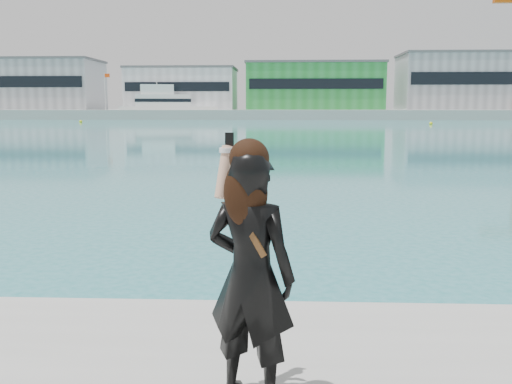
% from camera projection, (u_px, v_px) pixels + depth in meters
% --- Properties ---
extents(far_quay, '(320.00, 40.00, 2.00)m').
position_uv_depth(far_quay, '(278.00, 114.00, 132.64)').
color(far_quay, '#9E9E99').
rests_on(far_quay, ground).
extents(warehouse_grey_left, '(26.52, 16.36, 11.50)m').
position_uv_depth(warehouse_grey_left, '(42.00, 85.00, 132.08)').
color(warehouse_grey_left, gray).
rests_on(warehouse_grey_left, far_quay).
extents(warehouse_white, '(24.48, 15.35, 9.50)m').
position_uv_depth(warehouse_white, '(183.00, 89.00, 130.77)').
color(warehouse_white, silver).
rests_on(warehouse_white, far_quay).
extents(warehouse_green, '(30.60, 16.36, 10.50)m').
position_uv_depth(warehouse_green, '(314.00, 86.00, 129.37)').
color(warehouse_green, '#238E35').
rests_on(warehouse_green, far_quay).
extents(warehouse_grey_right, '(25.50, 15.35, 12.50)m').
position_uv_depth(warehouse_grey_right, '(457.00, 81.00, 127.81)').
color(warehouse_grey_right, gray).
rests_on(warehouse_grey_right, far_quay).
extents(flagpole_left, '(1.28, 0.16, 8.00)m').
position_uv_depth(flagpole_left, '(105.00, 89.00, 124.61)').
color(flagpole_left, silver).
rests_on(flagpole_left, far_quay).
extents(flagpole_right, '(1.28, 0.16, 8.00)m').
position_uv_depth(flagpole_right, '(382.00, 88.00, 121.96)').
color(flagpole_right, silver).
rests_on(flagpole_right, far_quay).
extents(motor_yacht, '(21.10, 10.70, 9.49)m').
position_uv_depth(motor_yacht, '(165.00, 107.00, 120.02)').
color(motor_yacht, white).
rests_on(motor_yacht, ground).
extents(buoy_near, '(0.50, 0.50, 0.50)m').
position_uv_depth(buoy_near, '(431.00, 125.00, 84.57)').
color(buoy_near, '#F6F10C').
rests_on(buoy_near, ground).
extents(buoy_far, '(0.50, 0.50, 0.50)m').
position_uv_depth(buoy_far, '(81.00, 122.00, 95.88)').
color(buoy_far, '#F6F10C').
rests_on(buoy_far, ground).
extents(woman, '(0.64, 0.53, 1.59)m').
position_uv_depth(woman, '(250.00, 269.00, 3.35)').
color(woman, black).
rests_on(woman, near_quay).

